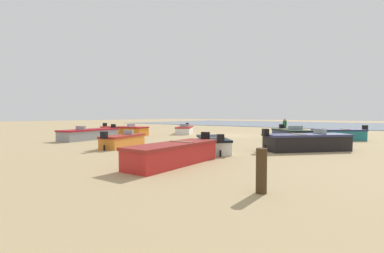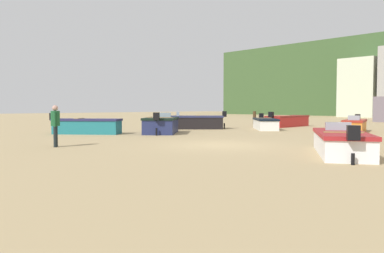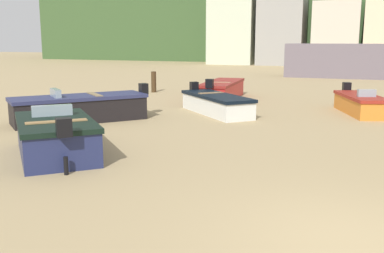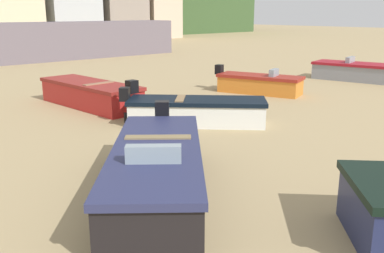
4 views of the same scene
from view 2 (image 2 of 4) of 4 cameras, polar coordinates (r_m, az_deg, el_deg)
name	(u,v)px [view 2 (image 2 of 4)]	position (r m, az deg, el deg)	size (l,w,h in m)	color
ground_plane	(219,145)	(16.07, 3.93, -2.69)	(160.00, 160.00, 0.00)	tan
townhouse_far_left	(364,88)	(64.23, 23.65, 5.11)	(5.30, 6.55, 8.60)	beige
boat_white_0	(265,124)	(27.33, 10.56, 0.40)	(3.73, 3.79, 1.08)	white
boat_teal_1	(87,126)	(23.24, -15.01, 0.05)	(3.74, 3.41, 1.19)	#1E6F79
boat_white_2	(341,143)	(13.76, 20.77, -2.19)	(3.75, 4.64, 1.07)	white
boat_red_3	(287,121)	(31.47, 13.65, 0.78)	(1.66, 4.82, 1.18)	red
boat_black_5	(189,122)	(27.52, -0.37, 0.64)	(4.22, 4.54, 1.24)	black
boat_navy_7	(161,125)	(23.00, -4.50, 0.20)	(3.57, 3.64, 1.25)	navy
boat_orange_8	(355,126)	(26.34, 22.51, 0.13)	(2.22, 3.72, 1.07)	orange
mooring_post_near_water	(254,118)	(35.27, 9.04, 1.26)	(0.28, 0.28, 1.14)	#3F2D19
beach_walker_foreground	(55,122)	(16.08, -19.19, 0.56)	(0.51, 0.46, 1.62)	black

